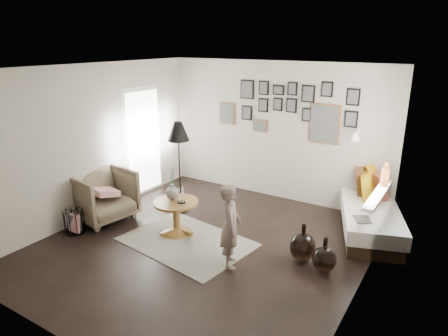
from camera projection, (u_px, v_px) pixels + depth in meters
The scene contains 23 objects.
ground at pixel (204, 246), 6.00m from camera, with size 4.80×4.80×0.00m, color black.
wall_back at pixel (275, 131), 7.55m from camera, with size 4.50×4.50×0.00m, color #AFA799.
wall_front at pixel (53, 228), 3.67m from camera, with size 4.50×4.50×0.00m, color #AFA799.
wall_left at pixel (93, 142), 6.74m from camera, with size 4.80×4.80×0.00m, color #AFA799.
wall_right at pixel (367, 194), 4.47m from camera, with size 4.80×4.80×0.00m, color #AFA799.
ceiling at pixel (201, 68), 5.21m from camera, with size 4.80×4.80×0.00m, color white.
door_left at pixel (144, 142), 7.78m from camera, with size 0.00×2.14×2.14m.
window_right at pixel (381, 188), 5.71m from camera, with size 0.15×1.32×1.30m.
gallery_wall at pixel (290, 110), 7.25m from camera, with size 2.74×0.03×1.08m.
wall_sconce at pixel (355, 136), 6.50m from camera, with size 0.18×0.36×0.16m.
rug at pixel (187, 242), 6.11m from camera, with size 1.89×1.32×0.01m, color silver.
pedestal_table at pixel (177, 219), 6.31m from camera, with size 0.70×0.70×0.55m.
vase at pixel (172, 191), 6.22m from camera, with size 0.20×0.20×0.50m.
candles at pixel (181, 195), 6.12m from camera, with size 0.12×0.12×0.26m.
daybed at pixel (371, 214), 6.41m from camera, with size 1.41×2.08×0.95m.
magazine_on_daybed at pixel (363, 219), 5.84m from camera, with size 0.21×0.29×0.02m, color black.
armchair at pixel (103, 195), 6.78m from camera, with size 0.92×0.95×0.86m, color brown.
armchair_cushion at pixel (105, 192), 6.81m from camera, with size 0.39×0.39×0.10m, color silver.
floor_lamp at pixel (178, 135), 6.81m from camera, with size 0.38×0.38×1.63m.
magazine_basket at pixel (74, 222), 6.36m from camera, with size 0.35×0.35×0.38m.
demijohn_large at pixel (303, 247), 5.54m from camera, with size 0.36×0.36×0.55m.
demijohn_small at pixel (324, 259), 5.28m from camera, with size 0.32×0.32×0.50m.
child at pixel (230, 226), 5.32m from camera, with size 0.43×0.28×1.17m, color #6A5853.
Camera 1 is at (3.09, -4.39, 2.95)m, focal length 32.00 mm.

